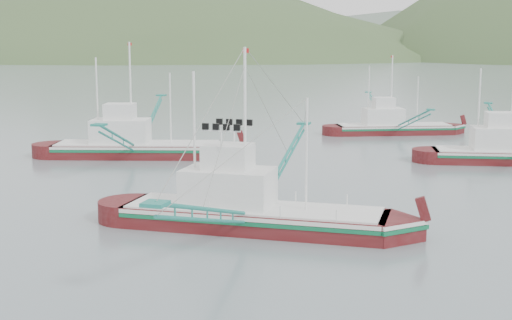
# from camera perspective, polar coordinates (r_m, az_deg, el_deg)

# --- Properties ---
(ground) EXTENTS (1200.00, 1200.00, 0.00)m
(ground) POSITION_cam_1_polar(r_m,az_deg,el_deg) (38.87, -2.50, -6.07)
(ground) COLOR slate
(ground) RESTS_ON ground
(main_boat) EXTENTS (14.92, 26.95, 10.90)m
(main_boat) POSITION_cam_1_polar(r_m,az_deg,el_deg) (39.87, -0.53, -3.35)
(main_boat) COLOR #4A0C0E
(main_boat) RESTS_ON ground
(bg_boat_left) EXTENTS (15.73, 27.03, 11.15)m
(bg_boat_left) POSITION_cam_1_polar(r_m,az_deg,el_deg) (65.29, -9.59, 2.02)
(bg_boat_left) COLOR #4A0C0E
(bg_boat_left) RESTS_ON ground
(bg_boat_far) EXTENTS (13.35, 22.57, 9.53)m
(bg_boat_far) POSITION_cam_1_polar(r_m,az_deg,el_deg) (81.84, 10.95, 3.38)
(bg_boat_far) COLOR #4A0C0E
(bg_boat_far) RESTS_ON ground
(headland_left) EXTENTS (448.00, 308.00, 210.00)m
(headland_left) POSITION_cam_1_polar(r_m,az_deg,el_deg) (439.74, -9.70, 8.05)
(headland_left) COLOR #39522A
(headland_left) RESTS_ON ground
(ridge_distant) EXTENTS (960.00, 400.00, 240.00)m
(ridge_distant) POSITION_cam_1_polar(r_m,az_deg,el_deg) (595.78, 18.21, 8.07)
(ridge_distant) COLOR slate
(ridge_distant) RESTS_ON ground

